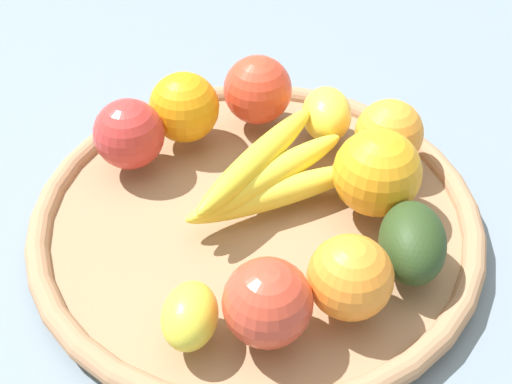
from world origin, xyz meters
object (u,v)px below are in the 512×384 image
(banana_bunch, at_px, (269,176))
(orange_1, at_px, (350,277))
(lemon_1, at_px, (190,316))
(apple_0, at_px, (129,134))
(orange_3, at_px, (184,107))
(apple_1, at_px, (268,303))
(orange_2, at_px, (377,172))
(orange_0, at_px, (389,133))
(apple_2, at_px, (258,90))
(avocado, at_px, (412,242))
(lemon_0, at_px, (327,114))

(banana_bunch, relative_size, orange_1, 2.69)
(lemon_1, bearing_deg, apple_0, 6.34)
(orange_3, distance_m, apple_1, 0.27)
(orange_2, xyz_separation_m, lemon_1, (-0.11, 0.20, -0.02))
(apple_1, bearing_deg, lemon_1, 79.16)
(orange_3, bearing_deg, lemon_1, 172.05)
(banana_bunch, height_order, apple_1, apple_1)
(orange_2, relative_size, orange_0, 1.19)
(apple_2, bearing_deg, lemon_1, 156.29)
(orange_2, distance_m, lemon_1, 0.23)
(apple_1, distance_m, apple_0, 0.25)
(orange_1, relative_size, avocado, 0.83)
(orange_2, relative_size, lemon_0, 1.16)
(orange_3, relative_size, avocado, 0.88)
(banana_bunch, relative_size, avocado, 2.24)
(apple_0, bearing_deg, orange_2, -118.36)
(orange_1, xyz_separation_m, avocado, (0.03, -0.07, -0.01))
(lemon_0, relative_size, orange_1, 1.01)
(orange_2, xyz_separation_m, apple_0, (0.12, 0.22, -0.01))
(orange_1, bearing_deg, orange_2, -30.23)
(orange_1, relative_size, lemon_1, 1.17)
(orange_3, bearing_deg, avocado, -144.67)
(orange_3, relative_size, apple_0, 1.04)
(orange_3, bearing_deg, apple_0, 116.81)
(orange_1, bearing_deg, apple_1, 97.84)
(lemon_0, bearing_deg, avocado, -175.85)
(orange_3, height_order, apple_1, orange_3)
(banana_bunch, relative_size, apple_2, 2.53)
(lemon_0, xyz_separation_m, apple_1, (-0.24, 0.12, 0.01))
(orange_1, xyz_separation_m, apple_0, (0.23, 0.16, 0.00))
(apple_1, bearing_deg, lemon_0, -27.64)
(banana_bunch, xyz_separation_m, orange_3, (0.12, 0.06, 0.01))
(orange_2, bearing_deg, lemon_0, 5.19)
(orange_0, bearing_deg, lemon_0, 40.27)
(apple_1, relative_size, orange_0, 1.03)
(orange_3, height_order, apple_0, orange_3)
(orange_2, relative_size, banana_bunch, 0.44)
(banana_bunch, distance_m, avocado, 0.15)
(lemon_1, bearing_deg, apple_1, -100.84)
(orange_2, distance_m, apple_2, 0.18)
(orange_3, xyz_separation_m, avocado, (-0.23, -0.16, -0.01))
(orange_2, height_order, orange_3, orange_2)
(apple_0, bearing_deg, avocado, -131.59)
(lemon_0, distance_m, apple_1, 0.27)
(orange_2, distance_m, avocado, 0.08)
(lemon_0, relative_size, lemon_1, 1.18)
(orange_3, distance_m, apple_2, 0.08)
(apple_2, xyz_separation_m, orange_0, (-0.10, -0.11, -0.00))
(banana_bunch, height_order, lemon_0, same)
(orange_0, bearing_deg, apple_2, 47.95)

